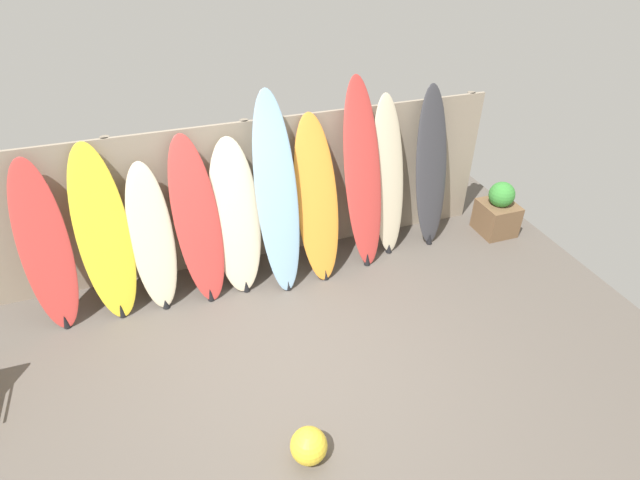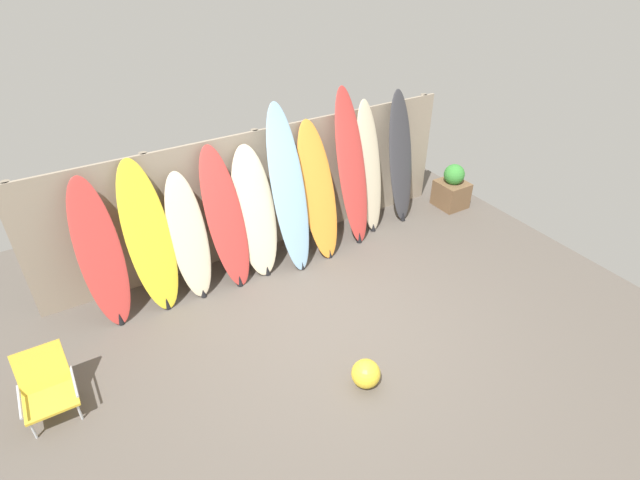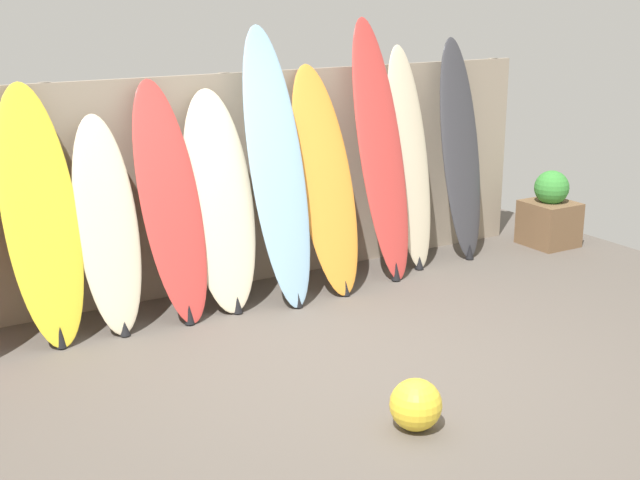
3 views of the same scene
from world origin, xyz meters
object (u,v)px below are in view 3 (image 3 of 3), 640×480
Objects in this scene: surfboard_orange_6 at (325,180)px; surfboard_cream_8 at (409,159)px; beach_ball at (416,405)px; surfboard_cream_4 at (220,202)px; planter_box at (550,213)px; surfboard_yellow_1 at (41,217)px; surfboard_red_7 at (381,151)px; surfboard_charcoal_9 at (461,150)px; surfboard_skyblue_5 at (277,168)px; surfboard_cream_2 at (107,225)px; surfboard_red_3 at (171,203)px.

surfboard_orange_6 is 0.97m from surfboard_cream_8.
beach_ball is at bearing -125.57° from surfboard_cream_8.
surfboard_orange_6 reaches higher than surfboard_cream_4.
surfboard_yellow_1 is at bearing 178.27° from planter_box.
surfboard_red_7 reaches higher than surfboard_cream_4.
surfboard_cream_4 is 0.84× the size of surfboard_charcoal_9.
surfboard_skyblue_5 is 1.10× the size of surfboard_cream_8.
surfboard_red_7 reaches higher than surfboard_orange_6.
surfboard_cream_2 is 1.42m from surfboard_skyblue_5.
surfboard_cream_8 is at bearing 12.88° from surfboard_red_7.
surfboard_cream_4 is (0.92, 0.02, 0.06)m from surfboard_cream_2.
beach_ball is at bearing -79.35° from surfboard_red_3.
surfboard_cream_4 reaches higher than beach_ball.
surfboard_charcoal_9 reaches higher than beach_ball.
surfboard_orange_6 is (1.37, -0.01, 0.03)m from surfboard_red_3.
surfboard_yellow_1 is 0.90× the size of surfboard_charcoal_9.
surfboard_red_7 reaches higher than surfboard_red_3.
surfboard_yellow_1 is at bearing -178.95° from surfboard_charcoal_9.
surfboard_orange_6 reaches higher than surfboard_red_3.
surfboard_yellow_1 is at bearing 179.63° from surfboard_red_7.
beach_ball is at bearing -109.98° from surfboard_orange_6.
surfboard_skyblue_5 reaches higher than surfboard_orange_6.
surfboard_orange_6 is (2.33, -0.05, 0.02)m from surfboard_yellow_1.
surfboard_orange_6 reaches higher than beach_ball.
surfboard_skyblue_5 is at bearing 80.19° from beach_ball.
surfboard_cream_4 is 0.95m from surfboard_orange_6.
surfboard_cream_8 is 1.73m from planter_box.
surfboard_charcoal_9 is (2.03, 0.17, -0.07)m from surfboard_skyblue_5.
beach_ball is at bearing -60.52° from surfboard_yellow_1.
surfboard_red_3 is 0.83× the size of surfboard_skyblue_5.
surfboard_orange_6 is (0.48, 0.05, -0.16)m from surfboard_skyblue_5.
surfboard_red_3 reaches higher than beach_ball.
surfboard_skyblue_5 is 2.63m from beach_ball.
surfboard_cream_4 is at bearing 3.19° from surfboard_red_3.
surfboard_charcoal_9 is (0.96, 0.09, -0.09)m from surfboard_red_7.
surfboard_red_7 is 0.97m from surfboard_charcoal_9.
surfboard_skyblue_5 is at bearing -2.75° from surfboard_cream_2.
surfboard_cream_8 is at bearing 6.64° from surfboard_skyblue_5.
planter_box is (4.40, -0.11, -0.46)m from surfboard_cream_2.
surfboard_yellow_1 is at bearing -178.85° from surfboard_cream_8.
planter_box is (3.49, -0.13, -0.53)m from surfboard_cream_4.
surfboard_yellow_1 is at bearing 177.52° from surfboard_red_3.
surfboard_red_3 is 1.96m from surfboard_red_7.
surfboard_yellow_1 is 0.99× the size of surfboard_orange_6.
surfboard_skyblue_5 is at bearing -10.00° from surfboard_cream_4.
surfboard_cream_2 is at bearing -177.96° from surfboard_cream_8.
surfboard_orange_6 reaches higher than planter_box.
surfboard_orange_6 is 6.05× the size of beach_ball.
surfboard_cream_8 is 6.47× the size of beach_ball.
surfboard_charcoal_9 reaches higher than surfboard_cream_4.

